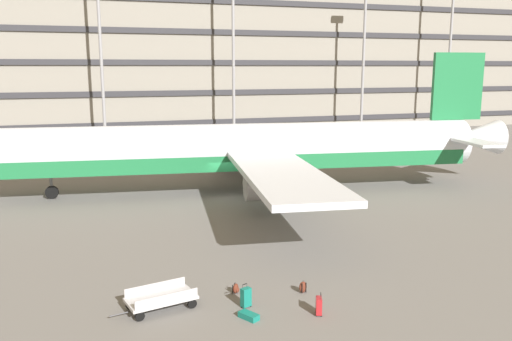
# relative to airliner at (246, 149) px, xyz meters

# --- Properties ---
(ground_plane) EXTENTS (600.00, 600.00, 0.00)m
(ground_plane) POSITION_rel_airliner_xyz_m (-1.93, -1.46, -3.14)
(ground_plane) COLOR slate
(terminal_structure) EXTENTS (138.87, 19.47, 19.41)m
(terminal_structure) POSITION_rel_airliner_xyz_m (-1.93, 41.42, 6.56)
(terminal_structure) COLOR gray
(terminal_structure) RESTS_ON ground_plane
(airliner) EXTENTS (41.17, 33.57, 10.23)m
(airliner) POSITION_rel_airliner_xyz_m (0.00, 0.00, 0.00)
(airliner) COLOR silver
(airliner) RESTS_ON ground_plane
(light_mast_center_left) EXTENTS (1.80, 0.50, 21.32)m
(light_mast_center_left) POSITION_rel_airliner_xyz_m (-9.19, 26.36, 9.20)
(light_mast_center_left) COLOR gray
(light_mast_center_left) RESTS_ON ground_plane
(light_mast_center_right) EXTENTS (1.80, 0.50, 24.03)m
(light_mast_center_right) POSITION_rel_airliner_xyz_m (6.30, 26.36, 10.59)
(light_mast_center_right) COLOR gray
(light_mast_center_right) RESTS_ON ground_plane
(light_mast_right) EXTENTS (1.80, 0.50, 19.36)m
(light_mast_right) POSITION_rel_airliner_xyz_m (24.06, 26.36, 8.18)
(light_mast_right) COLOR gray
(light_mast_right) RESTS_ON ground_plane
(light_mast_far_right) EXTENTS (1.80, 0.50, 23.67)m
(light_mast_far_right) POSITION_rel_airliner_xyz_m (37.45, 26.36, 10.41)
(light_mast_far_right) COLOR gray
(light_mast_far_right) RESTS_ON ground_plane
(suitcase_teal) EXTENTS (0.36, 0.49, 0.83)m
(suitcase_teal) POSITION_rel_airliner_xyz_m (-3.29, -20.36, -2.79)
(suitcase_teal) COLOR #B21E23
(suitcase_teal) RESTS_ON ground_plane
(suitcase_upright) EXTENTS (0.44, 0.37, 0.93)m
(suitcase_upright) POSITION_rel_airliner_xyz_m (-5.72, -18.95, -2.73)
(suitcase_upright) COLOR #147266
(suitcase_upright) RESTS_ON ground_plane
(suitcase_red) EXTENTS (0.71, 0.86, 0.22)m
(suitcase_red) POSITION_rel_airliner_xyz_m (-5.89, -19.89, -3.04)
(suitcase_red) COLOR #147266
(suitcase_red) RESTS_ON ground_plane
(backpack_laid_flat) EXTENTS (0.39, 0.42, 0.46)m
(backpack_laid_flat) POSITION_rel_airliner_xyz_m (-5.74, -17.59, -2.95)
(backpack_laid_flat) COLOR #592619
(backpack_laid_flat) RESTS_ON ground_plane
(backpack_silver) EXTENTS (0.36, 0.26, 0.54)m
(backpack_silver) POSITION_rel_airliner_xyz_m (-3.10, -18.37, -2.91)
(backpack_silver) COLOR #592619
(backpack_silver) RESTS_ON ground_plane
(baggage_cart) EXTENTS (3.37, 1.84, 0.82)m
(baggage_cart) POSITION_rel_airliner_xyz_m (-8.85, -18.08, -2.72)
(baggage_cart) COLOR #B7B7BC
(baggage_cart) RESTS_ON ground_plane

